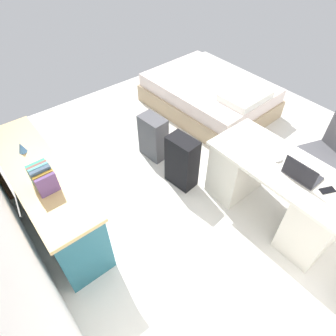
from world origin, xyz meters
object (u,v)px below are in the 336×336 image
desk (274,190)px  credenza (48,196)px  office_chair (324,159)px  suitcase_spare_grey (153,137)px  figurine_small (21,147)px  suitcase_black (182,162)px  cell_phone_near_laptop (327,190)px  computer_mouse (279,159)px  bed (209,95)px  laptop (301,174)px

desk → credenza: (1.40, 1.87, 0.00)m
office_chair → suitcase_spare_grey: bearing=35.6°
figurine_small → suitcase_black: bearing=-117.4°
credenza → cell_phone_near_laptop: size_ratio=13.24×
computer_mouse → bed: bearing=-27.8°
desk → suitcase_black: size_ratio=2.15×
bed → suitcase_black: (-0.96, 1.41, 0.09)m
suitcase_spare_grey → cell_phone_near_laptop: size_ratio=4.40×
suitcase_black → figurine_small: bearing=55.7°
credenza → suitcase_black: size_ratio=2.68×
desk → credenza: bearing=53.2°
computer_mouse → figurine_small: 2.50m
credenza → cell_phone_near_laptop: credenza is taller
suitcase_black → computer_mouse: size_ratio=6.72×
cell_phone_near_laptop → figurine_small: figurine_small is taller
desk → bed: 2.16m
cell_phone_near_laptop → laptop: bearing=35.9°
office_chair → suitcase_black: (1.05, 1.23, -0.08)m
office_chair → suitcase_spare_grey: 2.05m
computer_mouse → credenza: bearing=54.5°
credenza → figurine_small: figurine_small is taller
credenza → laptop: 2.47m
suitcase_spare_grey → computer_mouse: 1.63m
bed → office_chair: bearing=175.1°
credenza → computer_mouse: size_ratio=18.00×
computer_mouse → cell_phone_near_laptop: 0.50m
cell_phone_near_laptop → bed: bearing=2.7°
figurine_small → bed: bearing=-85.8°
suitcase_spare_grey → cell_phone_near_laptop: cell_phone_near_laptop is taller
computer_mouse → office_chair: bearing=-101.8°
computer_mouse → cell_phone_near_laptop: (-0.50, -0.01, -0.01)m
credenza → suitcase_spare_grey: (0.18, -1.48, -0.09)m
office_chair → cell_phone_near_laptop: 0.91m
laptop → computer_mouse: laptop is taller
bed → figurine_small: 2.91m
credenza → cell_phone_near_laptop: 2.66m
credenza → suitcase_spare_grey: credenza is taller
desk → cell_phone_near_laptop: size_ratio=10.63×
office_chair → suitcase_spare_grey: size_ratio=1.57×
bed → computer_mouse: 2.15m
laptop → suitcase_spare_grey: bearing=11.8°
suitcase_black → desk: bearing=-162.5°
credenza → laptop: laptop is taller
credenza → figurine_small: bearing=0.3°
computer_mouse → laptop: bearing=171.0°
suitcase_black → suitcase_spare_grey: (0.62, -0.04, -0.04)m
suitcase_spare_grey → office_chair: bearing=-149.5°
bed → suitcase_spare_grey: 1.41m
desk → office_chair: 0.80m
suitcase_spare_grey → cell_phone_near_laptop: bearing=-173.3°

